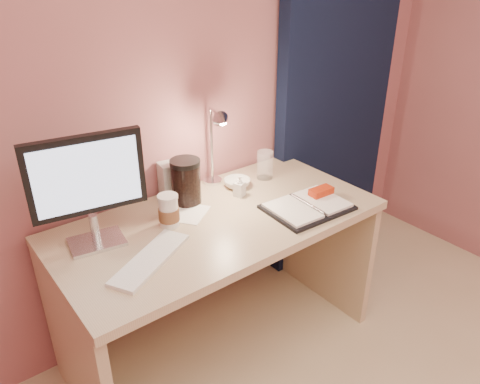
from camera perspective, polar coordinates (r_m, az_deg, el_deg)
room at (r=2.67m, az=10.43°, el=13.62°), size 3.50×3.50×3.50m
desk at (r=2.18m, az=-3.63°, el=-7.51°), size 1.40×0.70×0.73m
monitor at (r=1.79m, az=-18.13°, el=1.20°), size 0.42×0.18×0.45m
keyboard at (r=1.76m, az=-10.86°, el=-8.05°), size 0.39×0.28×0.02m
planner at (r=2.09m, az=8.37°, el=-1.60°), size 0.37×0.29×0.06m
paper_c at (r=2.05m, az=-6.62°, el=-2.53°), size 0.24×0.24×0.00m
coffee_cup at (r=1.94m, az=-8.68°, el=-2.37°), size 0.09×0.09×0.14m
clear_cup at (r=2.33m, az=3.06°, el=3.32°), size 0.08×0.08×0.14m
bowl at (r=2.26m, az=-0.36°, el=1.10°), size 0.16×0.16×0.04m
lotion_bottle at (r=2.16m, az=-0.06°, el=0.73°), size 0.06×0.06×0.10m
dark_jar at (r=2.10m, az=-6.59°, el=1.00°), size 0.13×0.13×0.19m
product_box at (r=2.18m, az=-8.32°, el=1.58°), size 0.12×0.10×0.16m
desk_lamp at (r=2.16m, az=-1.44°, el=6.54°), size 0.14×0.25×0.40m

